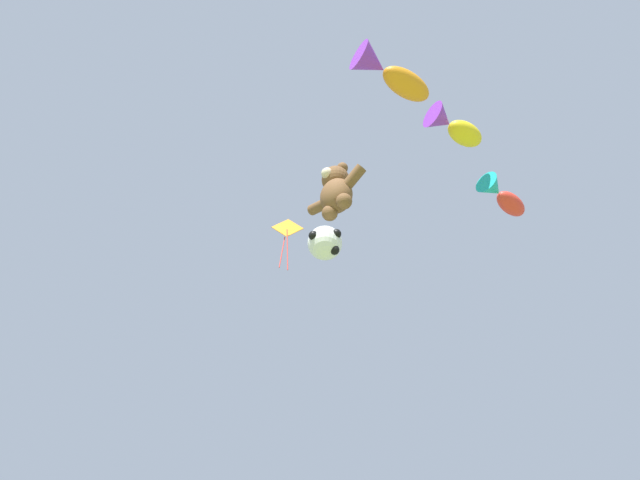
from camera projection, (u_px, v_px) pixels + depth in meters
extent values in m
ellipsoid|color=brown|center=(336.00, 196.00, 12.51)|extent=(0.88, 0.75, 1.08)
sphere|color=brown|center=(335.00, 180.00, 13.15)|extent=(0.74, 0.74, 0.74)
sphere|color=beige|center=(327.00, 173.00, 12.97)|extent=(0.31, 0.31, 0.31)
sphere|color=brown|center=(328.00, 180.00, 13.49)|extent=(0.30, 0.30, 0.30)
cylinder|color=brown|center=(318.00, 207.00, 12.94)|extent=(0.64, 0.29, 0.50)
sphere|color=brown|center=(330.00, 213.00, 12.21)|extent=(0.40, 0.40, 0.40)
sphere|color=brown|center=(342.00, 168.00, 13.26)|extent=(0.30, 0.30, 0.30)
cylinder|color=brown|center=(355.00, 176.00, 12.38)|extent=(0.64, 0.29, 0.50)
sphere|color=brown|center=(344.00, 201.00, 12.00)|extent=(0.40, 0.40, 0.40)
sphere|color=white|center=(325.00, 243.00, 11.50)|extent=(0.81, 0.81, 0.81)
sphere|color=black|center=(336.00, 234.00, 11.34)|extent=(0.23, 0.23, 0.23)
sphere|color=black|center=(330.00, 244.00, 11.85)|extent=(0.23, 0.23, 0.23)
sphere|color=black|center=(313.00, 236.00, 11.30)|extent=(0.23, 0.23, 0.23)
sphere|color=black|center=(335.00, 250.00, 11.24)|extent=(0.23, 0.23, 0.23)
ellipsoid|color=orange|center=(406.00, 84.00, 12.41)|extent=(0.95, 1.47, 0.55)
cone|color=purple|center=(371.00, 62.00, 12.08)|extent=(0.96, 0.91, 0.81)
sphere|color=black|center=(419.00, 91.00, 12.66)|extent=(0.14, 0.14, 0.14)
ellipsoid|color=yellow|center=(465.00, 134.00, 13.83)|extent=(0.89, 1.21, 0.55)
cone|color=purple|center=(441.00, 119.00, 13.57)|extent=(0.92, 0.77, 0.80)
sphere|color=black|center=(473.00, 137.00, 14.05)|extent=(0.14, 0.14, 0.14)
ellipsoid|color=red|center=(511.00, 204.00, 14.25)|extent=(0.63, 1.11, 0.47)
cone|color=#19ADB2|center=(493.00, 188.00, 13.93)|extent=(0.73, 0.64, 0.69)
sphere|color=black|center=(517.00, 208.00, 14.49)|extent=(0.12, 0.12, 0.12)
cube|color=orange|center=(287.00, 228.00, 16.33)|extent=(0.72, 0.80, 1.06)
cylinder|color=red|center=(282.00, 252.00, 15.47)|extent=(0.03, 0.13, 1.60)
cylinder|color=red|center=(287.00, 249.00, 15.25)|extent=(0.03, 0.18, 1.85)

